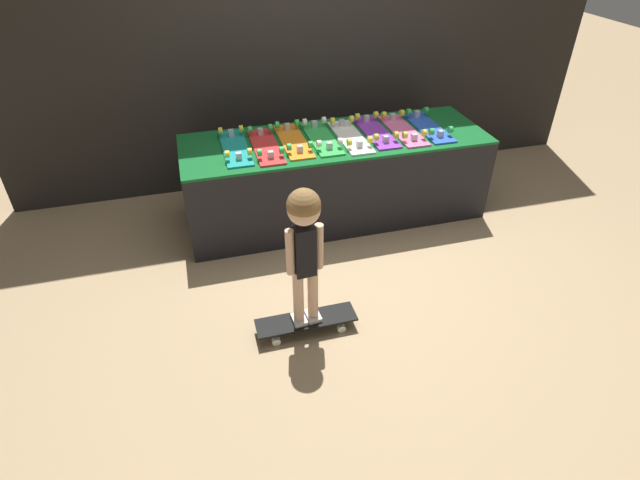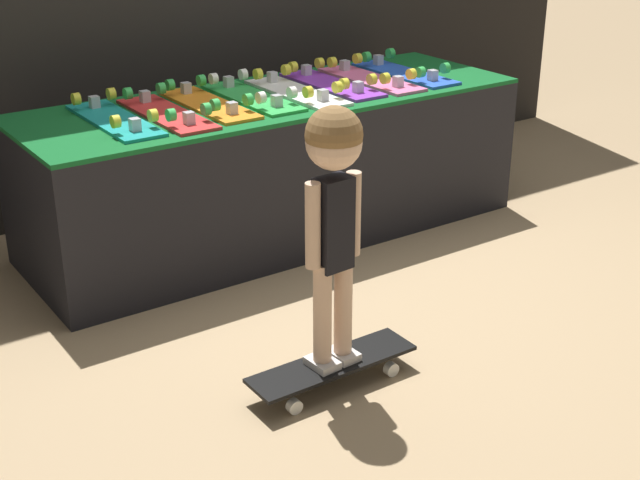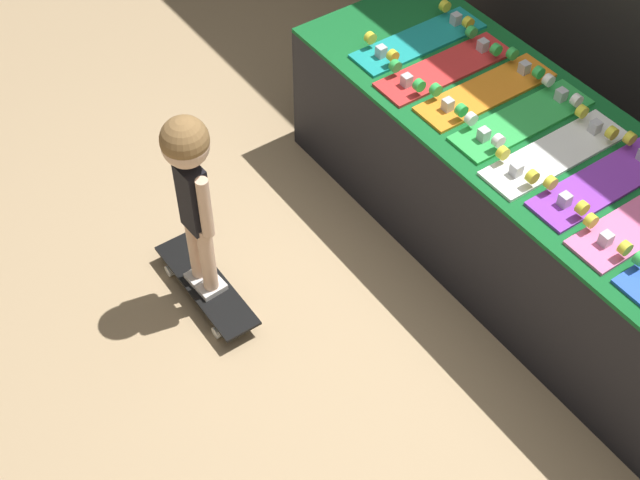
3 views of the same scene
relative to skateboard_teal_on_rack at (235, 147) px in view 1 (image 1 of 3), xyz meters
The scene contains 13 objects.
ground_plane 1.20m from the skateboard_teal_on_rack, 35.65° to the right, with size 16.00×16.00×0.00m, color tan.
back_wall 1.27m from the skateboard_teal_on_rack, 44.96° to the left, with size 5.32×0.10×2.64m.
display_rack 0.86m from the skateboard_teal_on_rack, ahead, with size 2.41×0.81×0.69m.
skateboard_teal_on_rack is the anchor object (origin of this frame).
skateboard_red_on_rack 0.23m from the skateboard_teal_on_rack, ahead, with size 0.19×0.66×0.09m.
skateboard_orange_on_rack 0.45m from the skateboard_teal_on_rack, ahead, with size 0.19×0.66×0.09m.
skateboard_green_on_rack 0.67m from the skateboard_teal_on_rack, ahead, with size 0.19×0.66×0.09m.
skateboard_white_on_rack 0.90m from the skateboard_teal_on_rack, ahead, with size 0.19×0.66×0.09m.
skateboard_purple_on_rack 1.12m from the skateboard_teal_on_rack, ahead, with size 0.19×0.66×0.09m.
skateboard_pink_on_rack 1.34m from the skateboard_teal_on_rack, ahead, with size 0.19×0.66×0.09m.
skateboard_blue_on_rack 1.57m from the skateboard_teal_on_rack, ahead, with size 0.19×0.66×0.09m.
skateboard_on_floor 1.46m from the skateboard_teal_on_rack, 80.73° to the right, with size 0.63×0.17×0.09m.
child 1.32m from the skateboard_teal_on_rack, 80.73° to the right, with size 0.22×0.19×0.92m.
Camera 1 is at (-1.09, -2.94, 2.28)m, focal length 28.00 mm.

